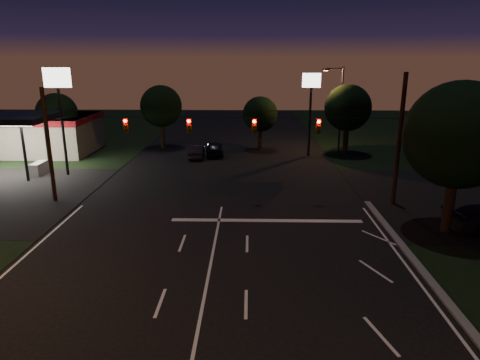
{
  "coord_description": "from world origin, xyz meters",
  "views": [
    {
      "loc": [
        1.92,
        -13.71,
        9.9
      ],
      "look_at": [
        1.35,
        10.29,
        3.0
      ],
      "focal_mm": 32.0,
      "sensor_mm": 36.0,
      "label": 1
    }
  ],
  "objects_px": {
    "tree_right_near": "(458,136)",
    "car_oncoming_b": "(197,151)",
    "car_oncoming_a": "(215,148)",
    "utility_pole_right": "(393,203)"
  },
  "relations": [
    {
      "from": "car_oncoming_a",
      "to": "car_oncoming_b",
      "type": "distance_m",
      "value": 2.17
    },
    {
      "from": "car_oncoming_a",
      "to": "car_oncoming_b",
      "type": "relative_size",
      "value": 1.07
    },
    {
      "from": "utility_pole_right",
      "to": "tree_right_near",
      "type": "bearing_deg",
      "value": -72.47
    },
    {
      "from": "utility_pole_right",
      "to": "tree_right_near",
      "type": "relative_size",
      "value": 1.03
    },
    {
      "from": "utility_pole_right",
      "to": "car_oncoming_a",
      "type": "bearing_deg",
      "value": 132.3
    },
    {
      "from": "tree_right_near",
      "to": "car_oncoming_b",
      "type": "distance_m",
      "value": 25.78
    },
    {
      "from": "tree_right_near",
      "to": "utility_pole_right",
      "type": "bearing_deg",
      "value": 107.53
    },
    {
      "from": "tree_right_near",
      "to": "car_oncoming_a",
      "type": "height_order",
      "value": "tree_right_near"
    },
    {
      "from": "tree_right_near",
      "to": "car_oncoming_b",
      "type": "height_order",
      "value": "tree_right_near"
    },
    {
      "from": "car_oncoming_b",
      "to": "utility_pole_right",
      "type": "bearing_deg",
      "value": 135.77
    }
  ]
}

